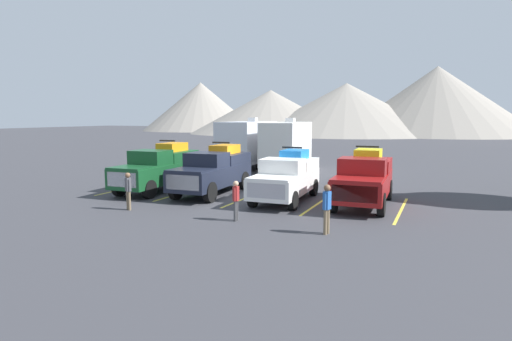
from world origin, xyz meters
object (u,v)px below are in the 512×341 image
at_px(pickup_truck_c, 287,176).
at_px(camper_trailer_b, 287,143).
at_px(pickup_truck_d, 364,178).
at_px(pickup_truck_b, 214,170).
at_px(camper_trailer_a, 248,142).
at_px(person_a, 236,198).
at_px(person_c, 327,206).
at_px(pickup_truck_a, 159,168).
at_px(person_b, 128,188).

bearing_deg(pickup_truck_c, camper_trailer_b, 109.86).
bearing_deg(pickup_truck_d, pickup_truck_b, -178.35).
bearing_deg(camper_trailer_b, pickup_truck_c, -70.14).
bearing_deg(pickup_truck_c, camper_trailer_a, 123.16).
bearing_deg(person_a, camper_trailer_a, 113.36).
bearing_deg(pickup_truck_b, person_c, -35.54).
bearing_deg(pickup_truck_d, pickup_truck_c, -174.59).
relative_size(pickup_truck_a, camper_trailer_b, 0.75).
xyz_separation_m(pickup_truck_a, person_b, (1.76, -4.53, -0.30)).
height_order(pickup_truck_a, pickup_truck_c, pickup_truck_a).
distance_m(person_a, person_b, 5.00).
relative_size(pickup_truck_b, camper_trailer_a, 0.67).
height_order(pickup_truck_c, camper_trailer_b, camper_trailer_b).
bearing_deg(pickup_truck_a, pickup_truck_b, 6.50).
distance_m(pickup_truck_a, pickup_truck_c, 7.13).
relative_size(pickup_truck_c, camper_trailer_a, 0.63).
height_order(pickup_truck_b, person_b, pickup_truck_b).
xyz_separation_m(camper_trailer_a, person_b, (1.62, -15.45, -1.10)).
bearing_deg(person_b, camper_trailer_a, 95.98).
relative_size(pickup_truck_d, camper_trailer_b, 0.70).
xyz_separation_m(pickup_truck_a, person_a, (6.76, -4.40, -0.33)).
relative_size(camper_trailer_b, person_c, 4.58).
relative_size(pickup_truck_a, person_a, 3.79).
height_order(person_b, person_c, person_c).
bearing_deg(person_a, camper_trailer_b, 102.58).
xyz_separation_m(pickup_truck_b, camper_trailer_b, (0.34, 10.01, 0.79)).
bearing_deg(pickup_truck_b, pickup_truck_a, -173.50).
height_order(pickup_truck_a, person_a, pickup_truck_a).
height_order(pickup_truck_d, person_b, pickup_truck_d).
relative_size(camper_trailer_b, person_b, 4.86).
height_order(pickup_truck_c, pickup_truck_d, pickup_truck_d).
height_order(pickup_truck_a, person_c, pickup_truck_a).
height_order(pickup_truck_d, person_c, pickup_truck_d).
height_order(camper_trailer_a, camper_trailer_b, camper_trailer_a).
bearing_deg(person_b, person_c, -1.90).
relative_size(pickup_truck_a, pickup_truck_d, 1.07).
xyz_separation_m(camper_trailer_b, person_c, (6.89, -15.18, -1.03)).
bearing_deg(person_b, camper_trailer_b, 83.47).
distance_m(pickup_truck_b, pickup_truck_d, 7.52).
relative_size(person_a, person_b, 0.96).
bearing_deg(camper_trailer_b, pickup_truck_b, -91.97).
bearing_deg(person_a, pickup_truck_d, 52.03).
bearing_deg(camper_trailer_b, camper_trailer_a, 170.51).
height_order(person_a, person_b, person_b).
xyz_separation_m(pickup_truck_c, camper_trailer_a, (-6.98, 10.68, 0.89)).
bearing_deg(person_c, camper_trailer_a, 122.99).
bearing_deg(pickup_truck_c, person_c, -57.37).
bearing_deg(camper_trailer_a, pickup_truck_d, -44.59).
bearing_deg(pickup_truck_a, person_c, -24.92).
height_order(pickup_truck_b, pickup_truck_d, pickup_truck_b).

